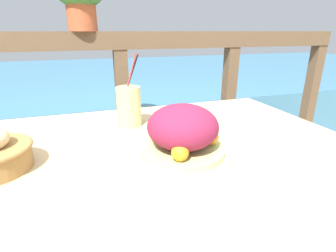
# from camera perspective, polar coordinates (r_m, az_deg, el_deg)

# --- Properties ---
(patio_table) EXTENTS (1.13, 0.87, 0.76)m
(patio_table) POSITION_cam_1_polar(r_m,az_deg,el_deg) (0.79, -0.07, -11.47)
(patio_table) COLOR tan
(patio_table) RESTS_ON ground_plane
(railing_fence) EXTENTS (2.80, 0.08, 1.07)m
(railing_fence) POSITION_cam_1_polar(r_m,az_deg,el_deg) (1.50, -9.88, 6.65)
(railing_fence) COLOR brown
(railing_fence) RESTS_ON ground_plane
(sea_backdrop) EXTENTS (12.00, 4.00, 0.51)m
(sea_backdrop) POSITION_cam_1_polar(r_m,az_deg,el_deg) (4.04, -15.13, 7.61)
(sea_backdrop) COLOR teal
(sea_backdrop) RESTS_ON ground_plane
(salad_plate) EXTENTS (0.25, 0.25, 0.15)m
(salad_plate) POSITION_cam_1_polar(r_m,az_deg,el_deg) (0.65, 3.19, -2.52)
(salad_plate) COLOR silver
(salad_plate) RESTS_ON patio_table
(drink_glass) EXTENTS (0.08, 0.08, 0.25)m
(drink_glass) POSITION_cam_1_polar(r_m,az_deg,el_deg) (0.91, -8.51, 4.27)
(drink_glass) COLOR #DBCC7F
(drink_glass) RESTS_ON patio_table
(fork) EXTENTS (0.04, 0.18, 0.00)m
(fork) POSITION_cam_1_polar(r_m,az_deg,el_deg) (0.72, 17.02, -6.36)
(fork) COLOR silver
(fork) RESTS_ON patio_table
(knife) EXTENTS (0.02, 0.18, 0.00)m
(knife) POSITION_cam_1_polar(r_m,az_deg,el_deg) (0.80, 19.28, -3.96)
(knife) COLOR silver
(knife) RESTS_ON patio_table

